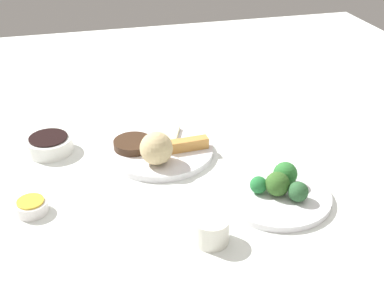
% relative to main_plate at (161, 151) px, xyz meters
% --- Properties ---
extents(tabletop, '(2.20, 2.20, 0.02)m').
position_rel_main_plate_xyz_m(tabletop, '(0.05, -0.01, -0.02)').
color(tabletop, white).
rests_on(tabletop, ground).
extents(main_plate, '(0.25, 0.25, 0.02)m').
position_rel_main_plate_xyz_m(main_plate, '(0.00, 0.00, 0.00)').
color(main_plate, white).
rests_on(main_plate, tabletop).
extents(rice_scoop, '(0.08, 0.08, 0.08)m').
position_rel_main_plate_xyz_m(rice_scoop, '(0.06, -0.02, 0.05)').
color(rice_scoop, '#CAB380').
rests_on(rice_scoop, main_plate).
extents(spring_roll, '(0.03, 0.10, 0.03)m').
position_rel_main_plate_xyz_m(spring_roll, '(0.02, 0.06, 0.02)').
color(spring_roll, gold).
rests_on(spring_roll, main_plate).
extents(crab_rangoon_wonton, '(0.10, 0.10, 0.01)m').
position_rel_main_plate_xyz_m(crab_rangoon_wonton, '(-0.06, 0.02, 0.01)').
color(crab_rangoon_wonton, beige).
rests_on(crab_rangoon_wonton, main_plate).
extents(stir_fry_heap, '(0.09, 0.09, 0.02)m').
position_rel_main_plate_xyz_m(stir_fry_heap, '(-0.02, -0.06, 0.02)').
color(stir_fry_heap, '#3D2819').
rests_on(stir_fry_heap, main_plate).
extents(broccoli_plate, '(0.23, 0.23, 0.01)m').
position_rel_main_plate_xyz_m(broccoli_plate, '(0.24, 0.20, -0.00)').
color(broccoli_plate, white).
rests_on(broccoli_plate, tabletop).
extents(broccoli_floret_0, '(0.05, 0.05, 0.05)m').
position_rel_main_plate_xyz_m(broccoli_floret_0, '(0.21, 0.23, 0.03)').
color(broccoli_floret_0, '#2D7431').
rests_on(broccoli_floret_0, broccoli_plate).
extents(broccoli_floret_1, '(0.05, 0.05, 0.05)m').
position_rel_main_plate_xyz_m(broccoli_floret_1, '(0.24, 0.20, 0.03)').
color(broccoli_floret_1, '#356225').
rests_on(broccoli_floret_1, broccoli_plate).
extents(broccoli_floret_2, '(0.04, 0.04, 0.04)m').
position_rel_main_plate_xyz_m(broccoli_floret_2, '(0.23, 0.16, 0.02)').
color(broccoli_floret_2, '#237336').
rests_on(broccoli_floret_2, broccoli_plate).
extents(broccoli_floret_3, '(0.04, 0.04, 0.04)m').
position_rel_main_plate_xyz_m(broccoli_floret_3, '(0.27, 0.23, 0.03)').
color(broccoli_floret_3, '#2C5A32').
rests_on(broccoli_floret_3, broccoli_plate).
extents(soy_sauce_bowl, '(0.11, 0.11, 0.04)m').
position_rel_main_plate_xyz_m(soy_sauce_bowl, '(-0.08, -0.26, 0.01)').
color(soy_sauce_bowl, white).
rests_on(soy_sauce_bowl, tabletop).
extents(soy_sauce_bowl_liquid, '(0.09, 0.09, 0.00)m').
position_rel_main_plate_xyz_m(soy_sauce_bowl_liquid, '(-0.08, -0.26, 0.03)').
color(soy_sauce_bowl_liquid, black).
rests_on(soy_sauce_bowl_liquid, soy_sauce_bowl).
extents(sauce_ramekin_hot_mustard, '(0.07, 0.07, 0.02)m').
position_rel_main_plate_xyz_m(sauce_ramekin_hot_mustard, '(0.16, -0.30, 0.00)').
color(sauce_ramekin_hot_mustard, white).
rests_on(sauce_ramekin_hot_mustard, tabletop).
extents(sauce_ramekin_hot_mustard_liquid, '(0.05, 0.05, 0.00)m').
position_rel_main_plate_xyz_m(sauce_ramekin_hot_mustard_liquid, '(0.16, -0.30, 0.02)').
color(sauce_ramekin_hot_mustard_liquid, yellow).
rests_on(sauce_ramekin_hot_mustard_liquid, sauce_ramekin_hot_mustard).
extents(teacup, '(0.07, 0.07, 0.05)m').
position_rel_main_plate_xyz_m(teacup, '(0.34, 0.03, 0.02)').
color(teacup, silver).
rests_on(teacup, tabletop).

